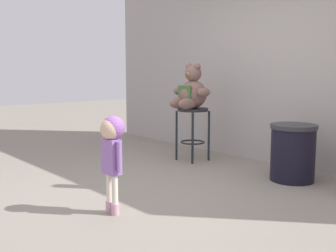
{
  "coord_description": "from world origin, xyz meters",
  "views": [
    {
      "loc": [
        3.29,
        -2.66,
        1.29
      ],
      "look_at": [
        -0.3,
        0.46,
        0.64
      ],
      "focal_mm": 43.7,
      "sensor_mm": 36.0,
      "label": 1
    }
  ],
  "objects_px": {
    "bar_stool_with_teddy": "(193,122)",
    "child_walking": "(112,143)",
    "trash_bin": "(293,152)",
    "teddy_bear": "(191,92)"
  },
  "relations": [
    {
      "from": "bar_stool_with_teddy",
      "to": "child_walking",
      "type": "xyz_separation_m",
      "value": [
        1.12,
        -2.1,
        0.1
      ]
    },
    {
      "from": "child_walking",
      "to": "bar_stool_with_teddy",
      "type": "bearing_deg",
      "value": -28.49
    },
    {
      "from": "trash_bin",
      "to": "teddy_bear",
      "type": "bearing_deg",
      "value": -174.53
    },
    {
      "from": "child_walking",
      "to": "trash_bin",
      "type": "xyz_separation_m",
      "value": [
        0.44,
        2.22,
        -0.31
      ]
    },
    {
      "from": "bar_stool_with_teddy",
      "to": "child_walking",
      "type": "distance_m",
      "value": 2.39
    },
    {
      "from": "teddy_bear",
      "to": "child_walking",
      "type": "xyz_separation_m",
      "value": [
        1.12,
        -2.07,
        -0.34
      ]
    },
    {
      "from": "bar_stool_with_teddy",
      "to": "trash_bin",
      "type": "distance_m",
      "value": 1.58
    },
    {
      "from": "child_walking",
      "to": "trash_bin",
      "type": "relative_size",
      "value": 1.33
    },
    {
      "from": "bar_stool_with_teddy",
      "to": "child_walking",
      "type": "bearing_deg",
      "value": -62.02
    },
    {
      "from": "child_walking",
      "to": "trash_bin",
      "type": "bearing_deg",
      "value": -67.75
    }
  ]
}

